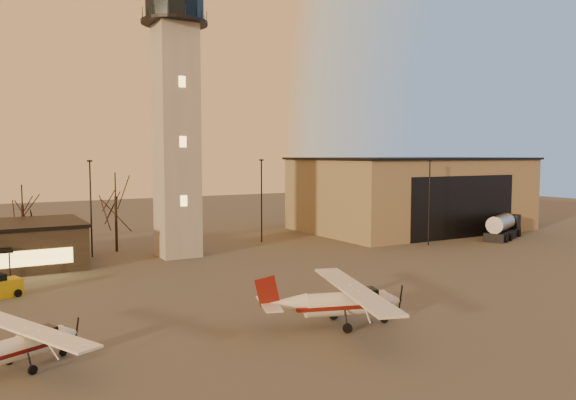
{
  "coord_description": "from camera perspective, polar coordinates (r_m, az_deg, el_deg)",
  "views": [
    {
      "loc": [
        -19.24,
        -26.64,
        10.71
      ],
      "look_at": [
        3.62,
        13.0,
        6.99
      ],
      "focal_mm": 35.0,
      "sensor_mm": 36.0,
      "label": 1
    }
  ],
  "objects": [
    {
      "name": "ground",
      "position": [
        34.56,
        5.74,
        -13.43
      ],
      "size": [
        220.0,
        220.0,
        0.0
      ],
      "primitive_type": "plane",
      "color": "#494643",
      "rests_on": "ground"
    },
    {
      "name": "control_tower",
      "position": [
        60.08,
        -11.33,
        9.92
      ],
      "size": [
        6.8,
        6.8,
        32.6
      ],
      "color": "gray",
      "rests_on": "ground"
    },
    {
      "name": "hangar",
      "position": [
        82.2,
        12.34,
        0.66
      ],
      "size": [
        30.6,
        20.6,
        10.3
      ],
      "color": "#7F6C53",
      "rests_on": "ground"
    },
    {
      "name": "light_poles",
      "position": [
        61.16,
        -11.02,
        -0.42
      ],
      "size": [
        58.5,
        12.25,
        10.14
      ],
      "color": "black",
      "rests_on": "ground"
    },
    {
      "name": "tree_row",
      "position": [
        66.2,
        -25.09,
        0.07
      ],
      "size": [
        37.2,
        9.2,
        8.8
      ],
      "color": "black",
      "rests_on": "ground"
    },
    {
      "name": "cessna_front",
      "position": [
        35.91,
        6.08,
        -10.78
      ],
      "size": [
        10.03,
        12.37,
        3.44
      ],
      "rotation": [
        0.0,
        0.0,
        -0.3
      ],
      "color": "silver",
      "rests_on": "ground"
    },
    {
      "name": "cessna_rear",
      "position": [
        32.03,
        -24.96,
        -13.58
      ],
      "size": [
        7.91,
        9.51,
        2.72
      ],
      "rotation": [
        0.0,
        0.0,
        0.42
      ],
      "color": "white",
      "rests_on": "ground"
    },
    {
      "name": "fuel_truck",
      "position": [
        76.65,
        21.0,
        -2.76
      ],
      "size": [
        8.77,
        5.72,
        3.16
      ],
      "rotation": [
        0.0,
        0.0,
        0.43
      ],
      "color": "black",
      "rests_on": "ground"
    }
  ]
}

